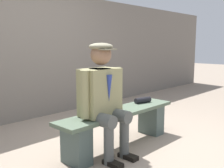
# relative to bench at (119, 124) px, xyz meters

# --- Properties ---
(ground_plane) EXTENTS (30.00, 30.00, 0.00)m
(ground_plane) POSITION_rel_bench_xyz_m (0.00, 0.00, -0.30)
(ground_plane) COLOR gray
(bench) EXTENTS (1.81, 0.39, 0.47)m
(bench) POSITION_rel_bench_xyz_m (0.00, 0.00, 0.00)
(bench) COLOR #50614E
(bench) RESTS_ON ground
(seated_man) EXTENTS (0.63, 0.59, 1.31)m
(seated_man) POSITION_rel_bench_xyz_m (0.34, 0.05, 0.44)
(seated_man) COLOR #8F8B5E
(seated_man) RESTS_ON ground
(rolled_magazine) EXTENTS (0.26, 0.14, 0.08)m
(rolled_magazine) POSITION_rel_bench_xyz_m (-0.55, -0.05, 0.21)
(rolled_magazine) COLOR black
(rolled_magazine) RESTS_ON bench
(stadium_wall) EXTENTS (12.00, 0.24, 2.22)m
(stadium_wall) POSITION_rel_bench_xyz_m (0.00, -2.08, 0.81)
(stadium_wall) COLOR slate
(stadium_wall) RESTS_ON ground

